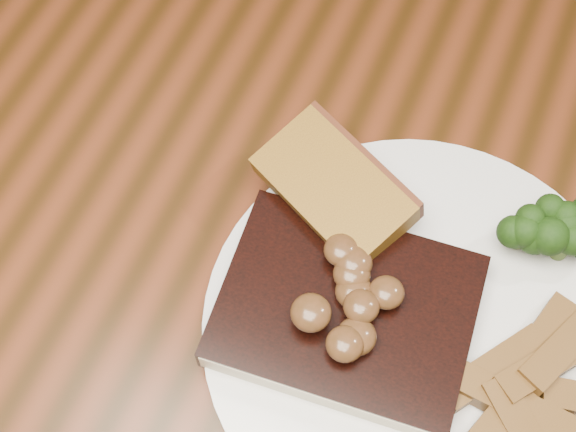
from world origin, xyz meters
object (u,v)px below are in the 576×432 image
at_px(potato_wedges, 535,378).
at_px(dining_table, 275,296).
at_px(plate, 419,330).
at_px(garlic_bread, 332,203).
at_px(steak, 346,311).

bearing_deg(potato_wedges, dining_table, 171.75).
bearing_deg(plate, garlic_bread, 146.36).
relative_size(steak, potato_wedges, 1.68).
relative_size(dining_table, potato_wedges, 16.84).
bearing_deg(dining_table, garlic_bread, 52.83).
xyz_separation_m(dining_table, plate, (0.11, -0.02, 0.10)).
height_order(dining_table, steak, steak).
relative_size(dining_table, plate, 5.63).
distance_m(dining_table, plate, 0.15).
bearing_deg(steak, garlic_bread, 113.40).
bearing_deg(garlic_bread, steak, -35.49).
bearing_deg(steak, potato_wedges, -2.75).
height_order(plate, garlic_bread, garlic_bread).
distance_m(dining_table, garlic_bread, 0.13).
xyz_separation_m(dining_table, potato_wedges, (0.19, -0.03, 0.12)).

